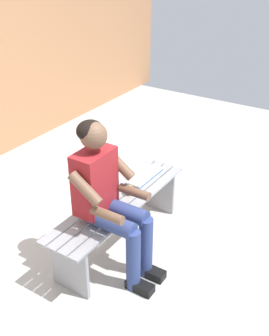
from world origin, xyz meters
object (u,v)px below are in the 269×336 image
at_px(apple, 129,190).
at_px(bench_near, 120,212).
at_px(person_seated, 108,195).
at_px(book_open, 144,176).

bearing_deg(apple, bench_near, -9.79).
xyz_separation_m(person_seated, apple, (-0.41, -0.08, -0.19)).
relative_size(bench_near, book_open, 3.76).
height_order(person_seated, apple, person_seated).
xyz_separation_m(bench_near, person_seated, (0.29, 0.10, 0.35)).
xyz_separation_m(person_seated, book_open, (-0.73, -0.13, -0.23)).
xyz_separation_m(bench_near, apple, (-0.12, 0.02, 0.16)).
bearing_deg(apple, person_seated, 11.31).
distance_m(bench_near, person_seated, 0.47).
bearing_deg(person_seated, book_open, -170.23).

